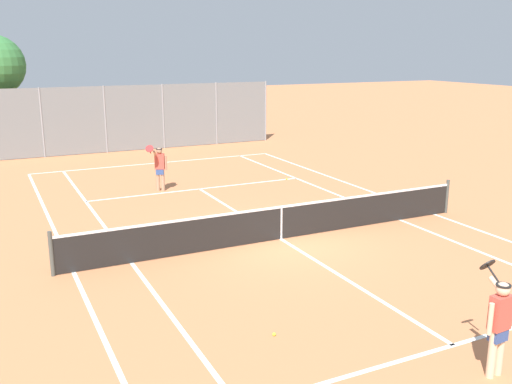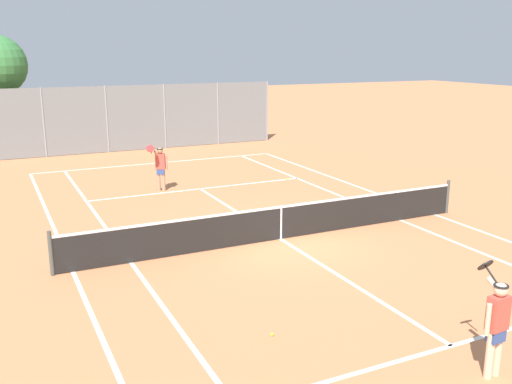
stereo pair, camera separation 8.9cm
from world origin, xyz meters
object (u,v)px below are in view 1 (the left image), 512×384
Objects in this scene: player_near_side at (499,322)px; loose_tennis_ball_0 at (287,179)px; player_far_left at (160,166)px; loose_tennis_ball_1 at (274,334)px; tennis_net at (281,221)px.

player_near_side is 14.26m from loose_tennis_ball_0.
player_near_side is 14.19m from player_far_left.
player_near_side and player_far_left have the same top height.
loose_tennis_ball_0 is 12.76m from loose_tennis_ball_1.
player_near_side is 1.00× the size of player_far_left.
player_near_side is at bearing -46.03° from loose_tennis_ball_1.
player_far_left is 5.15m from loose_tennis_ball_0.
tennis_net is 7.34m from loose_tennis_ball_0.
loose_tennis_ball_1 is at bearing -119.65° from tennis_net.
loose_tennis_ball_0 is (3.67, 6.34, -0.48)m from tennis_net.
player_far_left is at bearing 83.53° from loose_tennis_ball_1.
player_near_side is at bearing -90.95° from tennis_net.
player_far_left is at bearing 175.30° from loose_tennis_ball_0.
tennis_net is 6.76× the size of player_near_side.
loose_tennis_ball_0 is at bearing 60.12° from loose_tennis_ball_1.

